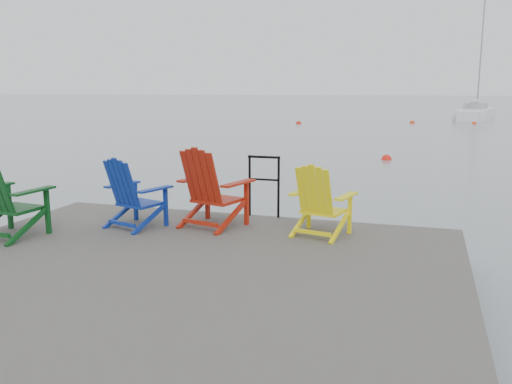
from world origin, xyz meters
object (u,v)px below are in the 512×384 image
(handrail, at_px, (264,180))
(buoy_a, at_px, (386,160))
(chair_green, at_px, (5,196))
(buoy_c, at_px, (474,124))
(chair_blue, at_px, (133,193))
(chair_red, at_px, (211,188))
(buoy_b, at_px, (299,124))
(sailboat_near, at_px, (476,114))
(buoy_d, at_px, (412,123))
(chair_yellow, at_px, (320,200))

(handrail, xyz_separation_m, buoy_a, (0.99, 11.14, -1.04))
(chair_green, relative_size, buoy_c, 3.23)
(chair_blue, relative_size, buoy_c, 2.90)
(chair_red, relative_size, buoy_c, 3.31)
(buoy_a, distance_m, buoy_b, 19.09)
(handrail, distance_m, chair_red, 0.95)
(chair_green, bearing_deg, buoy_a, 79.98)
(sailboat_near, height_order, buoy_a, sailboat_near)
(handrail, distance_m, buoy_b, 29.51)
(chair_green, relative_size, buoy_b, 2.75)
(sailboat_near, distance_m, buoy_b, 16.22)
(chair_green, xyz_separation_m, buoy_b, (-3.37, 30.91, -1.03))
(chair_blue, distance_m, buoy_a, 12.57)
(buoy_c, bearing_deg, chair_green, -103.20)
(chair_green, xyz_separation_m, chair_red, (2.25, 1.27, 0.01))
(buoy_a, height_order, buoy_d, buoy_d)
(chair_blue, height_order, buoy_b, chair_blue)
(chair_blue, height_order, chair_yellow, chair_blue)
(buoy_d, bearing_deg, sailboat_near, 58.88)
(chair_blue, relative_size, buoy_d, 2.58)
(chair_blue, distance_m, sailboat_near, 41.50)
(buoy_a, bearing_deg, buoy_d, 89.28)
(handrail, distance_m, sailboat_near, 40.13)
(buoy_a, bearing_deg, buoy_c, 78.49)
(buoy_c, relative_size, buoy_d, 0.89)
(handrail, relative_size, buoy_d, 2.45)
(handrail, distance_m, buoy_a, 11.23)
(chair_yellow, xyz_separation_m, buoy_d, (0.27, 32.75, -0.96))
(chair_red, height_order, sailboat_near, sailboat_near)
(chair_red, height_order, buoy_c, chair_red)
(buoy_a, bearing_deg, chair_green, -105.86)
(chair_red, distance_m, buoy_a, 12.08)
(chair_blue, height_order, buoy_c, chair_blue)
(buoy_c, distance_m, buoy_d, 4.06)
(chair_green, xyz_separation_m, buoy_a, (3.75, 13.20, -1.03))
(chair_blue, bearing_deg, chair_yellow, 25.13)
(sailboat_near, distance_m, buoy_a, 28.97)
(chair_green, distance_m, buoy_a, 13.76)
(chair_green, xyz_separation_m, chair_yellow, (3.74, 1.25, -0.07))
(handrail, xyz_separation_m, chair_blue, (-1.50, -1.14, -0.06))
(buoy_a, bearing_deg, chair_blue, -101.46)
(chair_green, height_order, chair_red, chair_red)
(handrail, xyz_separation_m, buoy_c, (5.30, 32.30, -1.04))
(chair_blue, relative_size, buoy_b, 2.46)
(buoy_d, bearing_deg, chair_blue, -94.75)
(chair_blue, height_order, sailboat_near, sailboat_near)
(chair_red, distance_m, buoy_d, 32.80)
(buoy_b, height_order, buoy_d, buoy_b)
(chair_yellow, bearing_deg, buoy_c, 95.59)
(buoy_c, bearing_deg, sailboat_near, 85.12)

